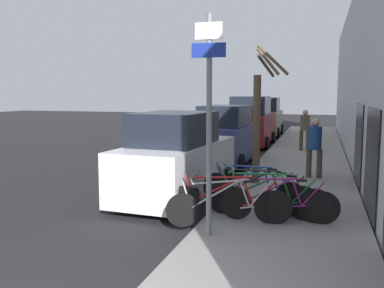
% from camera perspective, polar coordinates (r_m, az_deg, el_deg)
% --- Properties ---
extents(ground_plane, '(80.00, 80.00, 0.00)m').
position_cam_1_polar(ground_plane, '(15.09, 4.30, -3.38)').
color(ground_plane, black).
extents(sidewalk_curb, '(3.20, 32.00, 0.15)m').
position_cam_1_polar(sidewalk_curb, '(17.50, 14.68, -1.92)').
color(sidewalk_curb, gray).
rests_on(sidewalk_curb, ground).
extents(building_facade, '(0.23, 32.00, 6.50)m').
position_cam_1_polar(building_facade, '(17.25, 20.86, 8.25)').
color(building_facade, '#BCBCC1').
rests_on(building_facade, ground).
extents(signpost, '(0.59, 0.12, 3.85)m').
position_cam_1_polar(signpost, '(7.38, 2.28, 3.71)').
color(signpost, gray).
rests_on(signpost, sidewalk_curb).
extents(bicycle_0, '(2.16, 1.00, 0.89)m').
position_cam_1_polar(bicycle_0, '(8.26, 4.71, -8.18)').
color(bicycle_0, black).
rests_on(bicycle_0, sidewalk_curb).
extents(bicycle_1, '(2.46, 0.44, 0.91)m').
position_cam_1_polar(bicycle_1, '(8.55, 4.99, -7.62)').
color(bicycle_1, black).
rests_on(bicycle_1, sidewalk_curb).
extents(bicycle_2, '(2.31, 0.44, 0.89)m').
position_cam_1_polar(bicycle_2, '(8.63, 11.53, -7.66)').
color(bicycle_2, black).
rests_on(bicycle_2, sidewalk_curb).
extents(bicycle_3, '(2.56, 0.44, 0.95)m').
position_cam_1_polar(bicycle_3, '(8.80, 10.01, -7.19)').
color(bicycle_3, black).
rests_on(bicycle_3, sidewalk_curb).
extents(bicycle_4, '(2.50, 0.64, 0.96)m').
position_cam_1_polar(bicycle_4, '(9.07, 8.91, -6.72)').
color(bicycle_4, black).
rests_on(bicycle_4, sidewalk_curb).
extents(bicycle_5, '(2.40, 0.83, 0.98)m').
position_cam_1_polar(bicycle_5, '(9.40, 8.01, -6.18)').
color(bicycle_5, black).
rests_on(bicycle_5, sidewalk_curb).
extents(parked_car_0, '(2.21, 4.58, 2.20)m').
position_cam_1_polar(parked_car_0, '(10.82, -2.04, -2.04)').
color(parked_car_0, silver).
rests_on(parked_car_0, ground).
extents(parked_car_1, '(2.07, 4.45, 2.21)m').
position_cam_1_polar(parked_car_1, '(16.03, 4.57, 0.88)').
color(parked_car_1, navy).
rests_on(parked_car_1, ground).
extents(parked_car_2, '(2.10, 4.61, 2.49)m').
position_cam_1_polar(parked_car_2, '(21.81, 7.88, 2.72)').
color(parked_car_2, maroon).
rests_on(parked_car_2, ground).
extents(parked_car_3, '(2.01, 4.54, 2.38)m').
position_cam_1_polar(parked_car_3, '(27.11, 9.77, 3.39)').
color(parked_car_3, gray).
rests_on(parked_car_3, ground).
extents(pedestrian_near, '(0.46, 0.39, 1.77)m').
position_cam_1_polar(pedestrian_near, '(13.20, 16.05, 0.04)').
color(pedestrian_near, '#4C3D2D').
rests_on(pedestrian_near, sidewalk_curb).
extents(pedestrian_far, '(0.45, 0.40, 1.79)m').
position_cam_1_polar(pedestrian_far, '(19.27, 14.82, 2.19)').
color(pedestrian_far, '#4C3D2D').
rests_on(pedestrian_far, sidewalk_curb).
extents(street_tree, '(0.96, 1.22, 3.83)m').
position_cam_1_polar(street_tree, '(12.04, 8.83, 3.19)').
color(street_tree, brown).
rests_on(street_tree, sidewalk_curb).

